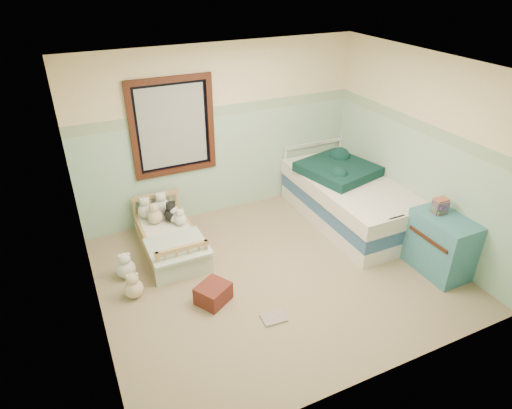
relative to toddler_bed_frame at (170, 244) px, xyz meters
name	(u,v)px	position (x,y,z in m)	size (l,w,h in m)	color
floor	(276,273)	(1.07, -1.05, -0.10)	(4.20, 3.60, 0.02)	#826E5C
ceiling	(282,69)	(1.07, -1.05, 2.42)	(4.20, 3.60, 0.02)	silver
wall_back	(221,133)	(1.07, 0.75, 1.16)	(4.20, 0.04, 2.50)	beige
wall_front	(383,275)	(1.07, -2.85, 1.16)	(4.20, 0.04, 2.50)	beige
wall_left	(82,226)	(-1.03, -1.05, 1.16)	(0.04, 3.60, 2.50)	beige
wall_right	(422,153)	(3.17, -1.05, 1.16)	(0.04, 3.60, 2.50)	beige
wainscot_mint	(222,165)	(1.07, 0.74, 0.66)	(4.20, 0.01, 1.50)	#9CBAA2
border_strip	(220,111)	(1.07, 0.74, 1.49)	(4.20, 0.01, 0.15)	#3B6D47
window_frame	(173,127)	(0.37, 0.71, 1.36)	(1.16, 0.06, 1.36)	black
window_blinds	(173,127)	(0.37, 0.72, 1.36)	(0.92, 0.01, 1.12)	#AFAFA7
toddler_bed_frame	(170,244)	(0.00, 0.00, 0.00)	(0.67, 1.34, 0.17)	#A47E4C
toddler_mattress	(169,235)	(0.00, 0.00, 0.15)	(0.61, 1.28, 0.12)	white
patchwork_quilt	(177,247)	(0.00, -0.42, 0.22)	(0.73, 0.67, 0.03)	#8DB3D3
plush_bed_brown	(148,210)	(-0.15, 0.50, 0.30)	(0.20, 0.20, 0.20)	brown
plush_bed_white	(162,206)	(0.05, 0.50, 0.32)	(0.22, 0.22, 0.22)	silver
plush_bed_tan	(155,216)	(-0.10, 0.28, 0.31)	(0.21, 0.21, 0.21)	beige
plush_bed_dark	(172,213)	(0.13, 0.28, 0.30)	(0.19, 0.19, 0.19)	black
plush_floor_cream	(126,269)	(-0.65, -0.34, 0.03)	(0.23, 0.23, 0.23)	silver
plush_floor_tan	(134,289)	(-0.64, -0.75, 0.03)	(0.22, 0.22, 0.22)	beige
twin_bed_frame	(348,214)	(2.62, -0.39, 0.02)	(1.09, 2.17, 0.22)	white
twin_boxspring	(350,201)	(2.62, -0.39, 0.24)	(1.09, 2.17, 0.22)	navy
twin_mattress	(351,188)	(2.62, -0.39, 0.46)	(1.13, 2.22, 0.22)	silver
teal_blanket	(338,169)	(2.57, -0.09, 0.64)	(0.92, 0.98, 0.14)	#0B2E28
dresser	(441,245)	(2.92, -1.85, 0.29)	(0.48, 0.76, 0.76)	teal
book_stack	(440,207)	(2.92, -1.71, 0.76)	(0.16, 0.13, 0.16)	brown
red_pillow	(213,293)	(0.17, -1.21, 0.02)	(0.35, 0.31, 0.22)	maroon
floor_book	(274,318)	(0.67, -1.76, -0.07)	(0.26, 0.20, 0.02)	gold
extra_plush_0	(181,220)	(0.20, 0.09, 0.29)	(0.16, 0.16, 0.16)	silver
extra_plush_1	(174,217)	(0.14, 0.20, 0.28)	(0.15, 0.15, 0.15)	silver
extra_plush_2	(146,211)	(-0.18, 0.48, 0.31)	(0.21, 0.21, 0.21)	silver
extra_plush_3	(171,215)	(0.11, 0.24, 0.30)	(0.19, 0.19, 0.19)	black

